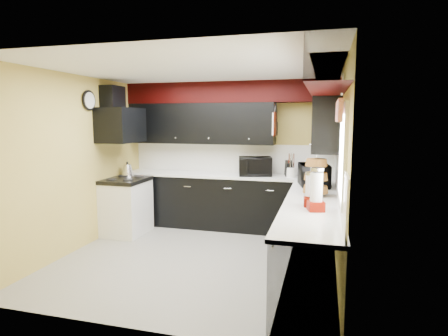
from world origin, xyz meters
name	(u,v)px	position (x,y,z in m)	size (l,w,h in m)	color
ground	(198,258)	(0.00, 0.00, 0.00)	(3.60, 3.60, 0.00)	gray
wall_back	(231,155)	(0.00, 1.80, 1.25)	(3.60, 0.06, 2.50)	#E0C666
wall_right	(340,172)	(1.80, 0.00, 1.25)	(0.06, 3.60, 2.50)	#E0C666
wall_left	(80,163)	(-1.80, 0.00, 1.25)	(0.06, 3.60, 2.50)	#E0C666
ceiling	(197,70)	(0.00, 0.00, 2.50)	(3.60, 3.60, 0.06)	white
cab_back	(226,202)	(0.00, 1.50, 0.45)	(3.60, 0.60, 0.90)	black
cab_right	(311,242)	(1.50, -0.30, 0.45)	(0.60, 3.00, 0.90)	black
counter_back	(226,175)	(0.00, 1.50, 0.92)	(3.62, 0.64, 0.04)	white
counter_right	(313,203)	(1.50, -0.30, 0.92)	(0.64, 3.02, 0.04)	white
splash_back	(231,158)	(0.00, 1.79, 1.19)	(3.60, 0.02, 0.50)	white
splash_right	(339,177)	(1.79, 0.00, 1.19)	(0.02, 3.60, 0.50)	white
upper_back	(201,124)	(-0.50, 1.62, 1.80)	(2.60, 0.35, 0.70)	black
upper_right	(326,125)	(1.62, 0.90, 1.80)	(0.35, 1.80, 0.70)	black
soffit_back	(228,92)	(0.00, 1.62, 2.33)	(3.60, 0.36, 0.35)	black
soffit_right	(328,79)	(1.62, -0.18, 2.33)	(0.36, 3.24, 0.35)	black
stove	(127,208)	(-1.50, 0.75, 0.43)	(0.60, 0.75, 0.86)	white
cooktop	(126,180)	(-1.50, 0.75, 0.89)	(0.62, 0.77, 0.06)	black
hood	(121,125)	(-1.55, 0.75, 1.78)	(0.50, 0.78, 0.55)	black
hood_duct	(113,99)	(-1.68, 0.75, 2.20)	(0.24, 0.40, 0.40)	black
window	(343,153)	(1.79, -0.90, 1.55)	(0.03, 0.86, 0.96)	white
valance	(339,111)	(1.73, -0.90, 1.95)	(0.04, 0.88, 0.20)	red
pan_top	(276,111)	(0.82, 1.55, 2.00)	(0.03, 0.22, 0.40)	black
pan_mid	(274,127)	(0.82, 1.42, 1.75)	(0.03, 0.28, 0.46)	black
pan_low	(276,129)	(0.82, 1.68, 1.72)	(0.03, 0.24, 0.42)	black
cut_board	(274,124)	(0.83, 1.30, 1.80)	(0.03, 0.26, 0.35)	white
baskets	(316,176)	(1.52, 0.05, 1.18)	(0.27, 0.27, 0.50)	brown
clock	(89,100)	(-1.77, 0.25, 2.15)	(0.03, 0.30, 0.30)	black
deco_plate	(342,84)	(1.77, -0.35, 2.25)	(0.03, 0.24, 0.24)	white
toaster_oven	(255,166)	(0.50, 1.48, 1.10)	(0.54, 0.44, 0.31)	black
microwave	(314,175)	(1.48, 0.69, 1.10)	(0.56, 0.38, 0.31)	black
utensil_crock	(291,172)	(1.10, 1.45, 1.02)	(0.15, 0.15, 0.16)	white
knife_block	(289,169)	(1.06, 1.52, 1.06)	(0.11, 0.16, 0.25)	black
kettle	(127,170)	(-1.63, 1.04, 1.02)	(0.21, 0.21, 0.19)	silver
dispenser_a	(310,191)	(1.47, -0.58, 1.11)	(0.12, 0.12, 0.33)	#651709
dispenser_b	(316,190)	(1.54, -0.76, 1.16)	(0.16, 0.16, 0.43)	#630B08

